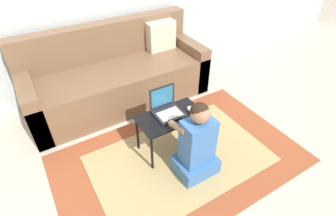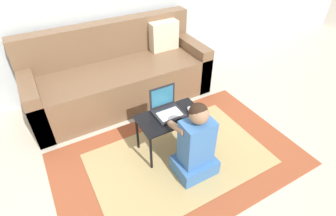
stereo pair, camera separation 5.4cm
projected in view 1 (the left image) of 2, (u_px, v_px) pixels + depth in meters
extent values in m
plane|color=beige|center=(175.00, 151.00, 2.63)|extent=(16.00, 16.00, 0.00)
cube|color=#9E4C2D|center=(180.00, 159.00, 2.55)|extent=(2.31, 1.45, 0.01)
cube|color=tan|center=(180.00, 158.00, 2.55)|extent=(1.67, 1.04, 0.00)
cube|color=brown|center=(120.00, 84.00, 3.18)|extent=(2.12, 0.81, 0.47)
cube|color=brown|center=(105.00, 40.00, 3.11)|extent=(2.12, 0.18, 0.43)
cube|color=brown|center=(32.00, 106.00, 2.74)|extent=(0.16, 0.81, 0.59)
cube|color=brown|center=(186.00, 61.00, 3.54)|extent=(0.16, 0.81, 0.59)
cube|color=beige|center=(161.00, 36.00, 3.30)|extent=(0.36, 0.14, 0.36)
cube|color=black|center=(170.00, 117.00, 2.43)|extent=(0.61, 0.34, 0.02)
cylinder|color=black|center=(152.00, 154.00, 2.34)|extent=(0.02, 0.02, 0.40)
cylinder|color=black|center=(203.00, 132.00, 2.57)|extent=(0.02, 0.02, 0.40)
cylinder|color=black|center=(137.00, 134.00, 2.54)|extent=(0.02, 0.02, 0.40)
cylinder|color=black|center=(186.00, 115.00, 2.77)|extent=(0.02, 0.02, 0.40)
cube|color=#232328|center=(168.00, 114.00, 2.44)|extent=(0.26, 0.24, 0.02)
cube|color=silver|center=(170.00, 114.00, 2.42)|extent=(0.21, 0.14, 0.00)
cube|color=#232328|center=(162.00, 97.00, 2.44)|extent=(0.26, 0.01, 0.23)
cube|color=teal|center=(162.00, 97.00, 2.44)|extent=(0.23, 0.00, 0.19)
ellipsoid|color=silver|center=(191.00, 109.00, 2.48)|extent=(0.06, 0.09, 0.04)
cube|color=#3D70B2|center=(195.00, 164.00, 2.40)|extent=(0.36, 0.29, 0.16)
cube|color=#3D70B2|center=(198.00, 141.00, 2.22)|extent=(0.27, 0.19, 0.44)
sphere|color=#9E7556|center=(200.00, 114.00, 2.03)|extent=(0.16, 0.16, 0.16)
sphere|color=black|center=(200.00, 112.00, 2.03)|extent=(0.15, 0.15, 0.15)
cylinder|color=#9E7556|center=(178.00, 128.00, 2.16)|extent=(0.06, 0.25, 0.13)
cylinder|color=#9E7556|center=(203.00, 117.00, 2.27)|extent=(0.06, 0.25, 0.13)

